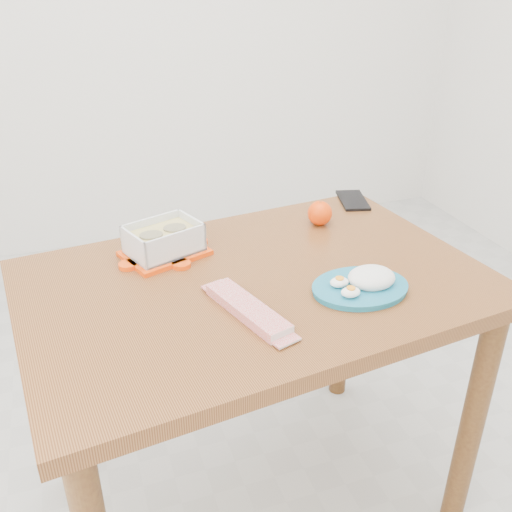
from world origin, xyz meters
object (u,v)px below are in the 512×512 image
object	(u,v)px
smartphone	(353,200)
rice_plate	(364,282)
orange_fruit	(320,213)
dining_table	(256,318)
food_container	(164,241)

from	to	relation	value
smartphone	rice_plate	bearing A→B (deg)	-100.27
orange_fruit	rice_plate	size ratio (longest dim) A/B	0.31
rice_plate	dining_table	bearing A→B (deg)	149.11
rice_plate	smartphone	xyz separation A→B (m)	(0.23, 0.48, -0.02)
smartphone	orange_fruit	bearing A→B (deg)	-129.60
rice_plate	smartphone	bearing A→B (deg)	65.11
dining_table	rice_plate	size ratio (longest dim) A/B	5.20
food_container	smartphone	bearing A→B (deg)	-4.86
rice_plate	orange_fruit	bearing A→B (deg)	81.34
dining_table	rice_plate	world-z (taller)	rice_plate
dining_table	rice_plate	distance (m)	0.28
rice_plate	smartphone	size ratio (longest dim) A/B	1.44
dining_table	orange_fruit	size ratio (longest dim) A/B	16.68
smartphone	dining_table	bearing A→B (deg)	-126.42
dining_table	orange_fruit	bearing A→B (deg)	33.86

